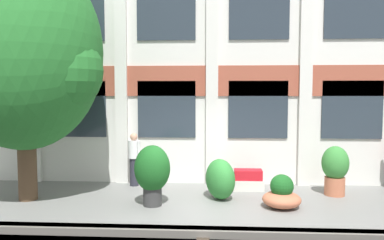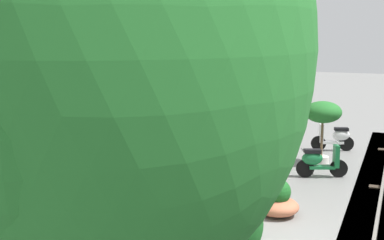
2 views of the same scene
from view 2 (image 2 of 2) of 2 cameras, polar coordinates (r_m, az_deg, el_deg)
apartment_facade at (r=10.38m, az=-6.35°, el=11.28°), size 16.71×0.64×8.55m
broadleaf_tree at (r=5.19m, az=-8.89°, el=6.30°), size 4.09×3.90×6.27m
potted_plant_stone_basin at (r=8.67m, az=4.70°, el=-11.35°), size 0.87×0.87×1.48m
potted_plant_terracotta_small at (r=16.00m, az=9.15°, el=0.18°), size 1.36×1.36×1.77m
potted_plant_square_trough at (r=11.56m, az=0.45°, el=-8.86°), size 0.87×0.49×0.57m
potted_plant_wide_bowl at (r=11.70m, az=9.12°, el=-8.56°), size 0.92×0.92×0.80m
potted_plant_ribbed_drum at (r=13.37m, az=5.71°, el=-4.27°), size 0.71×0.71×1.33m
potted_plant_low_pan at (r=16.02m, az=13.78°, el=0.51°), size 1.09×1.09×1.86m
scooter_near_curb at (r=18.01m, az=14.98°, el=-1.83°), size 0.67×1.33×0.98m
scooter_second_parked at (r=14.75m, az=13.46°, el=-4.32°), size 0.71×1.31×0.98m
resident_by_doorway at (r=15.35m, az=5.65°, el=-1.91°), size 0.48×0.34×1.61m
resident_watching_tracks at (r=8.67m, az=-9.47°, el=-11.53°), size 0.43×0.37×1.57m
topiary_hedge at (r=10.46m, az=3.83°, el=-9.50°), size 1.05×1.24×1.04m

